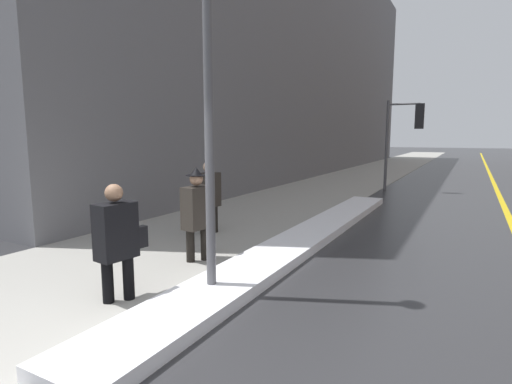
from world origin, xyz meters
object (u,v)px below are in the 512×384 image
Objects in this scene: traffic_light_near at (408,126)px; pedestrian_nearside at (117,237)px; lamp_post at (208,37)px; pedestrian_in_glasses at (208,194)px; pedestrian_in_fedora at (197,211)px.

pedestrian_nearside is at bearing -98.87° from traffic_light_near.
traffic_light_near is 2.27× the size of pedestrian_nearside.
lamp_post reaches higher than pedestrian_in_glasses.
lamp_post is 1.62× the size of traffic_light_near.
pedestrian_in_glasses is (-0.96, 1.70, -0.00)m from pedestrian_in_fedora.
pedestrian_nearside is at bearing -143.32° from lamp_post.
pedestrian_nearside is 0.95× the size of pedestrian_in_fedora.
traffic_light_near is at bearing 177.61° from pedestrian_in_fedora.
traffic_light_near is 10.73m from pedestrian_in_fedora.
pedestrian_nearside is at bearing 10.76° from pedestrian_in_fedora.
pedestrian_in_fedora is 1.95m from pedestrian_in_glasses.
lamp_post is at bearing 42.78° from pedestrian_in_glasses.
pedestrian_in_fedora is at bearing 36.76° from pedestrian_in_glasses.
pedestrian_nearside is 3.64m from pedestrian_in_glasses.
traffic_light_near is at bearing 179.49° from pedestrian_nearside.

